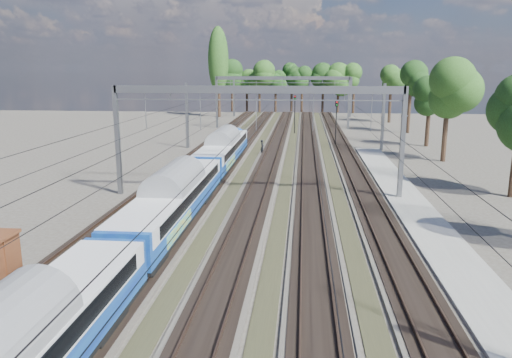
# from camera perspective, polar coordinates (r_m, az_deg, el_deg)

# --- Properties ---
(track_bed) EXTENTS (21.00, 130.00, 0.34)m
(track_bed) POSITION_cam_1_polar(r_m,az_deg,el_deg) (55.63, 1.47, 1.93)
(track_bed) COLOR #47423A
(track_bed) RESTS_ON ground
(platform) EXTENTS (3.00, 70.00, 0.30)m
(platform) POSITION_cam_1_polar(r_m,az_deg,el_deg) (32.34, 20.06, -6.62)
(platform) COLOR gray
(platform) RESTS_ON ground
(catenary) EXTENTS (25.65, 130.00, 9.00)m
(catenary) POSITION_cam_1_polar(r_m,az_deg,el_deg) (62.46, 2.31, 8.92)
(catenary) COLOR slate
(catenary) RESTS_ON ground
(tree_belt) EXTENTS (39.73, 98.78, 12.00)m
(tree_belt) POSITION_cam_1_polar(r_m,az_deg,el_deg) (104.35, 6.58, 11.39)
(tree_belt) COLOR black
(tree_belt) RESTS_ON ground
(poplar) EXTENTS (4.40, 4.40, 19.04)m
(poplar) POSITION_cam_1_polar(r_m,az_deg,el_deg) (109.10, -4.33, 13.32)
(poplar) COLOR black
(poplar) RESTS_ON ground
(emu_train) EXTENTS (2.86, 60.44, 4.18)m
(emu_train) POSITION_cam_1_polar(r_m,az_deg,el_deg) (32.40, -9.48, -1.71)
(emu_train) COLOR black
(emu_train) RESTS_ON ground
(worker) EXTENTS (0.44, 0.66, 1.78)m
(worker) POSITION_cam_1_polar(r_m,az_deg,el_deg) (61.26, 0.72, 3.67)
(worker) COLOR black
(worker) RESTS_ON ground
(signal_near) EXTENTS (0.40, 0.36, 6.12)m
(signal_near) POSITION_cam_1_polar(r_m,az_deg,el_deg) (80.76, 4.46, 7.91)
(signal_near) COLOR black
(signal_near) RESTS_ON ground
(signal_far) EXTENTS (0.43, 0.40, 6.06)m
(signal_far) POSITION_cam_1_polar(r_m,az_deg,el_deg) (68.74, 9.17, 6.95)
(signal_far) COLOR black
(signal_far) RESTS_ON ground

